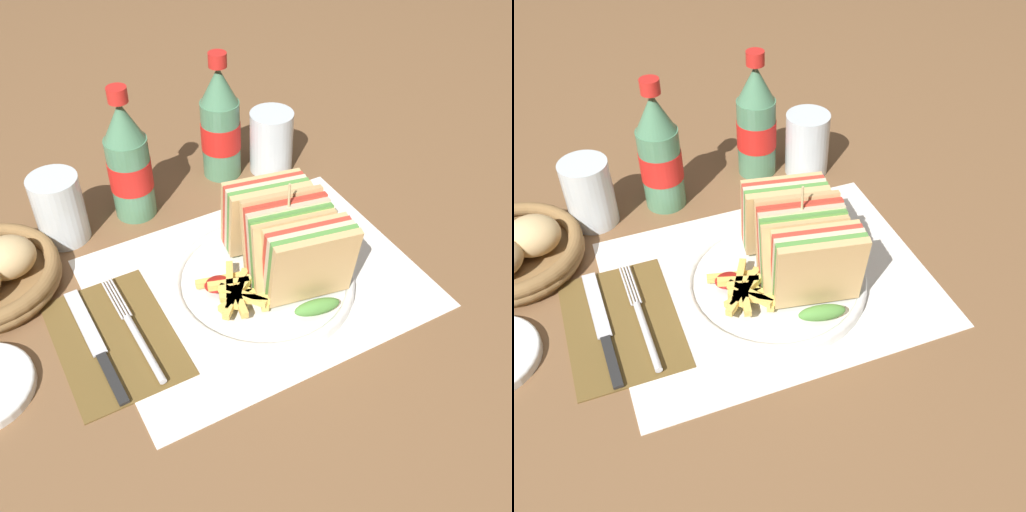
# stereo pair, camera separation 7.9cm
# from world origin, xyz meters

# --- Properties ---
(ground_plane) EXTENTS (4.00, 4.00, 0.00)m
(ground_plane) POSITION_xyz_m (0.00, 0.00, 0.00)
(ground_plane) COLOR brown
(placemat) EXTENTS (0.42, 0.33, 0.00)m
(placemat) POSITION_xyz_m (-0.02, -0.00, 0.00)
(placemat) COLOR silver
(placemat) RESTS_ON ground_plane
(plate_main) EXTENTS (0.24, 0.24, 0.02)m
(plate_main) POSITION_xyz_m (-0.01, -0.01, 0.01)
(plate_main) COLOR white
(plate_main) RESTS_ON ground_plane
(club_sandwich) EXTENTS (0.12, 0.20, 0.14)m
(club_sandwich) POSITION_xyz_m (0.02, -0.01, 0.07)
(club_sandwich) COLOR tan
(club_sandwich) RESTS_ON plate_main
(fries_pile) EXTENTS (0.08, 0.09, 0.02)m
(fries_pile) POSITION_xyz_m (-0.06, -0.03, 0.03)
(fries_pile) COLOR #E0B756
(fries_pile) RESTS_ON plate_main
(ketchup_blob) EXTENTS (0.04, 0.03, 0.01)m
(ketchup_blob) POSITION_xyz_m (-0.07, 0.00, 0.03)
(ketchup_blob) COLOR maroon
(ketchup_blob) RESTS_ON plate_main
(napkin) EXTENTS (0.14, 0.20, 0.00)m
(napkin) POSITION_xyz_m (-0.22, -0.00, 0.00)
(napkin) COLOR brown
(napkin) RESTS_ON ground_plane
(fork) EXTENTS (0.02, 0.19, 0.01)m
(fork) POSITION_xyz_m (-0.19, -0.02, 0.01)
(fork) COLOR silver
(fork) RESTS_ON napkin
(knife) EXTENTS (0.02, 0.20, 0.00)m
(knife) POSITION_xyz_m (-0.24, -0.00, 0.01)
(knife) COLOR black
(knife) RESTS_ON napkin
(coke_bottle_near) EXTENTS (0.06, 0.06, 0.21)m
(coke_bottle_near) POSITION_xyz_m (-0.10, 0.23, 0.09)
(coke_bottle_near) COLOR #4C7F5B
(coke_bottle_near) RESTS_ON ground_plane
(coke_bottle_far) EXTENTS (0.06, 0.06, 0.21)m
(coke_bottle_far) POSITION_xyz_m (0.06, 0.26, 0.09)
(coke_bottle_far) COLOR #4C7F5B
(coke_bottle_far) RESTS_ON ground_plane
(glass_near) EXTENTS (0.07, 0.07, 0.10)m
(glass_near) POSITION_xyz_m (0.14, 0.23, 0.05)
(glass_near) COLOR silver
(glass_near) RESTS_ON ground_plane
(glass_far) EXTENTS (0.07, 0.07, 0.10)m
(glass_far) POSITION_xyz_m (-0.21, 0.22, 0.05)
(glass_far) COLOR silver
(glass_far) RESTS_ON ground_plane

